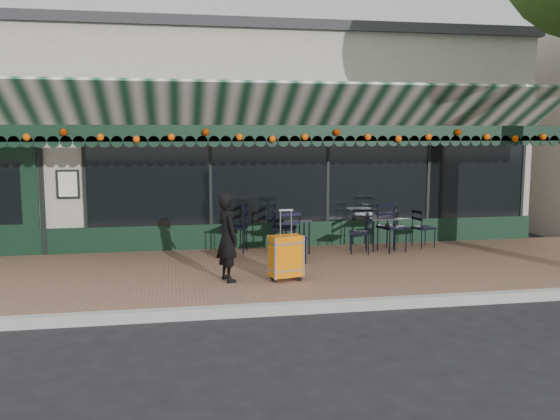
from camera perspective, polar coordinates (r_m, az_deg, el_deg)
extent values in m
plane|color=black|center=(8.36, 2.12, -9.71)|extent=(80.00, 80.00, 0.00)
cube|color=brown|center=(10.24, -0.28, -6.07)|extent=(18.00, 4.00, 0.15)
cube|color=#9E9E99|center=(8.27, 2.24, -9.37)|extent=(18.00, 0.16, 0.15)
cube|color=gray|center=(15.90, -4.03, 6.62)|extent=(12.00, 8.00, 4.50)
cube|color=black|center=(12.17, 3.69, 3.56)|extent=(9.20, 0.04, 2.00)
cube|color=black|center=(12.25, -24.73, 1.04)|extent=(1.10, 0.07, 2.20)
cube|color=silver|center=(11.95, -19.74, 2.35)|extent=(0.42, 0.04, 0.55)
cube|color=black|center=(10.47, -0.78, 7.40)|extent=(12.00, 0.03, 0.28)
cylinder|color=#DA5E06|center=(10.41, -0.72, 7.29)|extent=(11.60, 0.12, 0.12)
imported|color=black|center=(9.30, -5.06, -2.63)|extent=(0.47, 0.58, 1.39)
cube|color=orange|center=(9.35, 0.56, -4.44)|extent=(0.54, 0.38, 0.65)
cube|color=black|center=(9.43, 0.56, -6.57)|extent=(0.54, 0.38, 0.07)
cube|color=silver|center=(9.26, 0.57, -1.24)|extent=(0.22, 0.09, 0.40)
cube|color=black|center=(11.92, 9.68, -0.76)|extent=(0.53, 0.53, 0.04)
cylinder|color=black|center=(11.69, 8.99, -2.54)|extent=(0.03, 0.03, 0.62)
cylinder|color=black|center=(11.85, 11.03, -2.46)|extent=(0.03, 0.03, 0.62)
cylinder|color=black|center=(12.11, 8.30, -2.18)|extent=(0.03, 0.03, 0.62)
cylinder|color=black|center=(12.26, 10.28, -2.11)|extent=(0.03, 0.03, 0.62)
cube|color=black|center=(11.52, 1.49, -0.90)|extent=(0.54, 0.54, 0.04)
cylinder|color=black|center=(11.31, 0.60, -2.76)|extent=(0.03, 0.03, 0.63)
cylinder|color=black|center=(11.40, 2.83, -2.69)|extent=(0.03, 0.03, 0.63)
cylinder|color=black|center=(11.75, 0.19, -2.38)|extent=(0.03, 0.03, 0.63)
cylinder|color=black|center=(11.84, 2.33, -2.31)|extent=(0.03, 0.03, 0.63)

